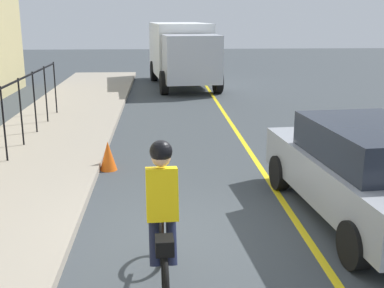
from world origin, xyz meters
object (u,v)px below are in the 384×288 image
(cyclist_lead, at_px, (162,217))
(box_truck_background, at_px, (182,51))
(patrol_sedan, at_px, (365,170))
(traffic_cone_far, at_px, (108,156))

(cyclist_lead, bearing_deg, box_truck_background, -6.17)
(patrol_sedan, distance_m, traffic_cone_far, 5.17)
(cyclist_lead, relative_size, box_truck_background, 0.26)
(traffic_cone_far, bearing_deg, box_truck_background, -9.67)
(cyclist_lead, height_order, patrol_sedan, cyclist_lead)
(patrol_sedan, relative_size, traffic_cone_far, 7.33)
(traffic_cone_far, bearing_deg, patrol_sedan, -123.55)
(box_truck_background, height_order, traffic_cone_far, box_truck_background)
(box_truck_background, bearing_deg, traffic_cone_far, -15.62)
(patrol_sedan, distance_m, box_truck_background, 15.53)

